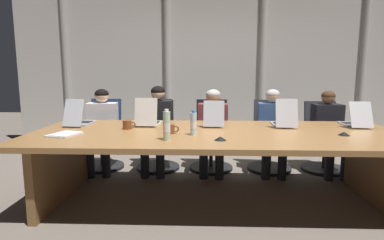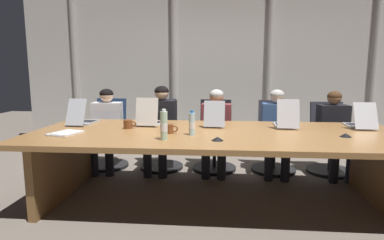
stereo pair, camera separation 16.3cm
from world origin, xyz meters
name	(u,v)px [view 1 (the left image)]	position (x,y,z in m)	size (l,w,h in m)	color
ground_plane	(216,201)	(0.00, 0.00, 0.00)	(13.90, 13.90, 0.00)	#6B6056
conference_table	(216,146)	(0.00, 0.00, 0.59)	(3.77, 1.48, 0.74)	olive
curtain_backdrop	(211,62)	(0.00, 2.51, 1.51)	(6.95, 0.17, 3.01)	beige
laptop_left_end	(80,120)	(-1.55, 0.36, 0.80)	(0.24, 0.46, 0.31)	#A8ADB7
laptop_left_mid	(149,120)	(-0.76, 0.38, 0.80)	(0.26, 0.41, 0.32)	beige
laptop_center	(214,121)	(-0.02, 0.37, 0.80)	(0.24, 0.40, 0.29)	#A8ADB7
laptop_right_mid	(284,121)	(0.77, 0.36, 0.80)	(0.26, 0.44, 0.32)	#BCBCC1
laptop_right_end	(355,121)	(1.57, 0.40, 0.79)	(0.25, 0.47, 0.29)	#BCBCC1
office_chair_left_end	(103,143)	(-1.55, 1.15, 0.35)	(0.60, 0.60, 0.96)	navy
office_chair_left_mid	(158,143)	(-0.77, 1.15, 0.35)	(0.60, 0.61, 0.96)	#2D2D38
office_chair_center	(211,144)	(-0.02, 1.15, 0.35)	(0.60, 0.60, 0.95)	black
office_chair_right_mid	(269,144)	(0.78, 1.15, 0.35)	(0.60, 0.60, 0.95)	#2D2D38
office_chair_right_end	(323,145)	(1.52, 1.15, 0.34)	(0.60, 0.60, 0.93)	#2D2D38
person_left_end	(102,125)	(-1.51, 0.99, 0.63)	(0.44, 0.57, 1.11)	silver
person_left_mid	(157,124)	(-0.75, 0.99, 0.65)	(0.42, 0.57, 1.15)	black
person_center	(213,126)	(-0.01, 0.99, 0.63)	(0.43, 0.56, 1.11)	brown
person_right_mid	(272,127)	(0.78, 0.98, 0.62)	(0.41, 0.57, 1.11)	#335184
person_right_end	(329,128)	(1.52, 0.98, 0.61)	(0.40, 0.56, 1.10)	black
water_bottle_primary	(194,124)	(-0.23, -0.18, 0.85)	(0.06, 0.06, 0.24)	silver
water_bottle_secondary	(167,126)	(-0.46, -0.41, 0.87)	(0.07, 0.07, 0.28)	#ADD1B2
coffee_mug_near	(128,125)	(-0.94, 0.12, 0.79)	(0.14, 0.09, 0.10)	brown
coffee_mug_far	(171,129)	(-0.45, -0.11, 0.79)	(0.13, 0.08, 0.09)	brown
conference_mic_left_side	(344,134)	(1.22, -0.13, 0.76)	(0.11, 0.11, 0.04)	black
conference_mic_middle	(220,138)	(0.02, -0.40, 0.76)	(0.11, 0.11, 0.04)	black
spiral_notepad	(64,134)	(-1.48, -0.23, 0.75)	(0.30, 0.36, 0.03)	silver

